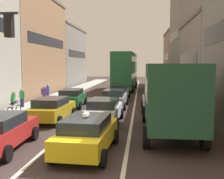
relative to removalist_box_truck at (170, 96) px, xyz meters
name	(u,v)px	position (x,y,z in m)	size (l,w,h in m)	color
ground_plane	(75,168)	(-3.70, -4.78, -1.97)	(140.00, 140.00, 0.00)	#3A2E2C
sidewalk_left	(59,96)	(-10.40, 15.22, -1.90)	(2.60, 64.00, 0.14)	#AFAFAF
lane_stripe_left	(104,97)	(-5.40, 15.22, -1.97)	(0.16, 60.00, 0.01)	silver
lane_stripe_right	(136,98)	(-2.00, 15.22, -1.97)	(0.16, 60.00, 0.01)	silver
building_row_left	(16,46)	(-15.70, 16.16, 3.69)	(7.20, 43.90, 12.27)	#B2ADA3
building_row_right	(211,49)	(6.20, 17.66, 3.26)	(7.20, 43.90, 13.42)	#936B5B
removalist_box_truck	(170,96)	(0.00, 0.00, 0.00)	(2.70, 7.71, 3.58)	navy
taxi_centre_lane_front	(87,133)	(-3.57, -3.17, -1.18)	(2.27, 4.40, 1.66)	yellow
sedan_left_lane_front	(0,131)	(-7.25, -3.17, -1.18)	(2.24, 4.39, 1.49)	#A51E1E
sedan_centre_lane_second	(104,110)	(-3.66, 2.40, -1.18)	(2.15, 4.34, 1.49)	silver
wagon_left_lane_second	(52,109)	(-6.95, 2.58, -1.18)	(2.15, 4.35, 1.49)	#B29319
hatchback_centre_lane_third	(115,98)	(-3.62, 8.39, -1.18)	(2.12, 4.33, 1.49)	gray
sedan_left_lane_third	(72,97)	(-7.22, 8.42, -1.18)	(2.23, 4.38, 1.49)	#19592D
coupe_centre_lane_fourth	(119,91)	(-3.64, 13.72, -1.18)	(2.07, 4.31, 1.49)	#759EB7
sedan_right_lane_behind_truck	(155,101)	(-0.39, 7.11, -1.18)	(2.11, 4.33, 1.49)	beige
bus_mid_queue_primary	(125,70)	(-3.63, 23.11, 0.86)	(3.13, 10.59, 5.06)	#1E6033
cyclist_on_sidewalk	(14,104)	(-10.20, 4.09, -1.12)	(0.50, 1.72, 1.72)	black
pedestrian_near_kerb	(22,97)	(-10.94, 7.04, -1.03)	(0.51, 0.34, 1.66)	#262D47
pedestrian_mid_sidewalk	(44,94)	(-10.05, 9.63, -1.03)	(0.49, 0.34, 1.66)	#262D47
pedestrian_far_sidewalk	(48,91)	(-10.47, 11.75, -1.03)	(0.34, 0.54, 1.66)	#262D47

